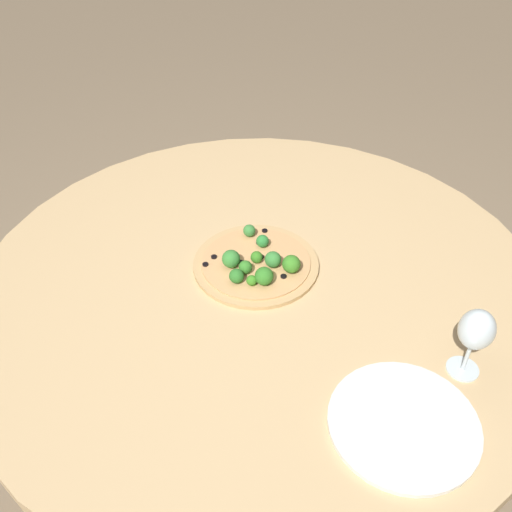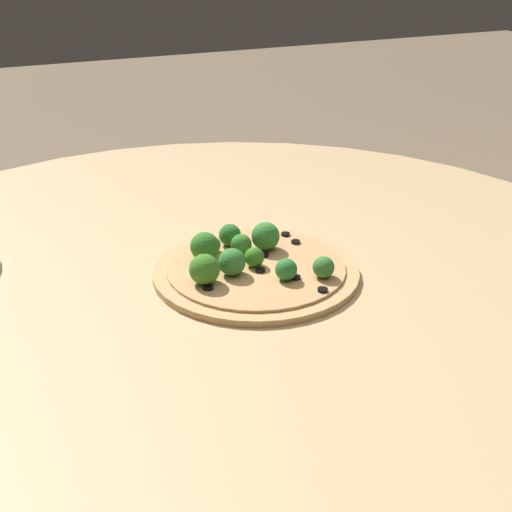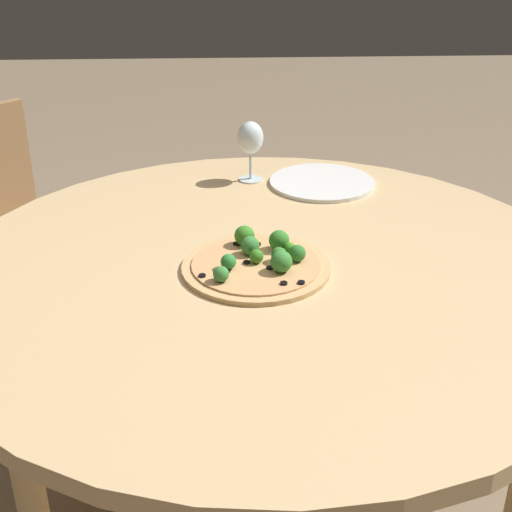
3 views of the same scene
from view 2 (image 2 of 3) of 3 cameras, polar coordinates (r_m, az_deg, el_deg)
dining_table at (r=1.06m, az=-2.15°, el=-4.01°), size 1.32×1.32×0.76m
pizza at (r=1.02m, az=-0.38°, el=-0.76°), size 0.30×0.30×0.06m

